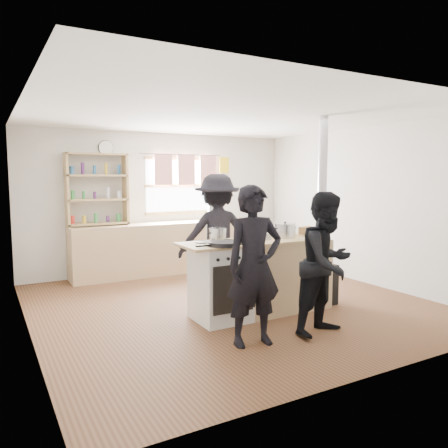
{
  "coord_description": "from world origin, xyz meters",
  "views": [
    {
      "loc": [
        -2.89,
        -5.02,
        1.7
      ],
      "look_at": [
        -0.15,
        -0.1,
        1.1
      ],
      "focal_mm": 35.0,
      "sensor_mm": 36.0,
      "label": 1
    }
  ],
  "objects_px": {
    "person_near_left": "(254,266)",
    "roast_tray": "(256,236)",
    "skillet_greens": "(223,244)",
    "person_far": "(217,235)",
    "stockpot_counter": "(285,230)",
    "thermos": "(211,213)",
    "cooking_island": "(262,276)",
    "person_near_right": "(327,263)",
    "stockpot_stove": "(218,234)",
    "bread_board": "(307,232)",
    "flue_heater": "(321,256)"
  },
  "relations": [
    {
      "from": "person_near_left",
      "to": "roast_tray",
      "type": "bearing_deg",
      "value": 63.69
    },
    {
      "from": "skillet_greens",
      "to": "person_far",
      "type": "bearing_deg",
      "value": 64.5
    },
    {
      "from": "stockpot_counter",
      "to": "person_far",
      "type": "bearing_deg",
      "value": 113.7
    },
    {
      "from": "stockpot_counter",
      "to": "thermos",
      "type": "bearing_deg",
      "value": 82.94
    },
    {
      "from": "cooking_island",
      "to": "person_far",
      "type": "relative_size",
      "value": 1.12
    },
    {
      "from": "person_near_right",
      "to": "stockpot_stove",
      "type": "bearing_deg",
      "value": 109.88
    },
    {
      "from": "skillet_greens",
      "to": "person_near_right",
      "type": "relative_size",
      "value": 0.23
    },
    {
      "from": "skillet_greens",
      "to": "stockpot_stove",
      "type": "height_order",
      "value": "stockpot_stove"
    },
    {
      "from": "bread_board",
      "to": "cooking_island",
      "type": "bearing_deg",
      "value": -177.82
    },
    {
      "from": "thermos",
      "to": "cooking_island",
      "type": "relative_size",
      "value": 0.14
    },
    {
      "from": "roast_tray",
      "to": "person_near_right",
      "type": "bearing_deg",
      "value": -76.23
    },
    {
      "from": "skillet_greens",
      "to": "person_near_left",
      "type": "xyz_separation_m",
      "value": [
        0.01,
        -0.62,
        -0.14
      ]
    },
    {
      "from": "skillet_greens",
      "to": "roast_tray",
      "type": "relative_size",
      "value": 1.1
    },
    {
      "from": "cooking_island",
      "to": "flue_heater",
      "type": "distance_m",
      "value": 0.93
    },
    {
      "from": "roast_tray",
      "to": "person_near_left",
      "type": "distance_m",
      "value": 1.09
    },
    {
      "from": "cooking_island",
      "to": "bread_board",
      "type": "bearing_deg",
      "value": 2.18
    },
    {
      "from": "bread_board",
      "to": "person_far",
      "type": "relative_size",
      "value": 0.18
    },
    {
      "from": "person_far",
      "to": "thermos",
      "type": "bearing_deg",
      "value": -98.49
    },
    {
      "from": "skillet_greens",
      "to": "flue_heater",
      "type": "bearing_deg",
      "value": 5.78
    },
    {
      "from": "thermos",
      "to": "flue_heater",
      "type": "relative_size",
      "value": 0.11
    },
    {
      "from": "stockpot_stove",
      "to": "person_near_right",
      "type": "xyz_separation_m",
      "value": [
        0.72,
        -1.16,
        -0.23
      ]
    },
    {
      "from": "stockpot_stove",
      "to": "flue_heater",
      "type": "xyz_separation_m",
      "value": [
        1.43,
        -0.26,
        -0.36
      ]
    },
    {
      "from": "thermos",
      "to": "cooking_island",
      "type": "distance_m",
      "value": 2.92
    },
    {
      "from": "person_near_right",
      "to": "person_far",
      "type": "distance_m",
      "value": 2.01
    },
    {
      "from": "roast_tray",
      "to": "flue_heater",
      "type": "distance_m",
      "value": 1.02
    },
    {
      "from": "stockpot_stove",
      "to": "person_far",
      "type": "bearing_deg",
      "value": 61.87
    },
    {
      "from": "roast_tray",
      "to": "person_near_right",
      "type": "distance_m",
      "value": 1.06
    },
    {
      "from": "thermos",
      "to": "stockpot_counter",
      "type": "xyz_separation_m",
      "value": [
        -0.34,
        -2.74,
        -0.01
      ]
    },
    {
      "from": "person_far",
      "to": "person_near_right",
      "type": "bearing_deg",
      "value": 113.75
    },
    {
      "from": "thermos",
      "to": "flue_heater",
      "type": "distance_m",
      "value": 2.85
    },
    {
      "from": "flue_heater",
      "to": "person_near_left",
      "type": "bearing_deg",
      "value": -153.54
    },
    {
      "from": "stockpot_counter",
      "to": "cooking_island",
      "type": "bearing_deg",
      "value": -175.88
    },
    {
      "from": "cooking_island",
      "to": "stockpot_counter",
      "type": "xyz_separation_m",
      "value": [
        0.37,
        0.03,
        0.56
      ]
    },
    {
      "from": "stockpot_stove",
      "to": "person_far",
      "type": "xyz_separation_m",
      "value": [
        0.44,
        0.83,
        -0.13
      ]
    },
    {
      "from": "stockpot_counter",
      "to": "person_far",
      "type": "xyz_separation_m",
      "value": [
        -0.44,
        1.01,
        -0.15
      ]
    },
    {
      "from": "stockpot_stove",
      "to": "person_near_right",
      "type": "bearing_deg",
      "value": -58.38
    },
    {
      "from": "person_near_right",
      "to": "skillet_greens",
      "type": "bearing_deg",
      "value": 127.76
    },
    {
      "from": "skillet_greens",
      "to": "person_near_left",
      "type": "height_order",
      "value": "person_near_left"
    },
    {
      "from": "cooking_island",
      "to": "person_near_left",
      "type": "relative_size",
      "value": 1.21
    },
    {
      "from": "thermos",
      "to": "stockpot_counter",
      "type": "bearing_deg",
      "value": -97.06
    },
    {
      "from": "roast_tray",
      "to": "person_near_right",
      "type": "xyz_separation_m",
      "value": [
        0.25,
        -1.01,
        -0.2
      ]
    },
    {
      "from": "stockpot_stove",
      "to": "bread_board",
      "type": "distance_m",
      "value": 1.27
    },
    {
      "from": "bread_board",
      "to": "stockpot_counter",
      "type": "bearing_deg",
      "value": -179.79
    },
    {
      "from": "thermos",
      "to": "stockpot_counter",
      "type": "relative_size",
      "value": 0.98
    },
    {
      "from": "thermos",
      "to": "bread_board",
      "type": "bearing_deg",
      "value": -89.46
    },
    {
      "from": "stockpot_counter",
      "to": "skillet_greens",
      "type": "bearing_deg",
      "value": -167.23
    },
    {
      "from": "thermos",
      "to": "person_near_right",
      "type": "distance_m",
      "value": 3.77
    },
    {
      "from": "stockpot_stove",
      "to": "bread_board",
      "type": "bearing_deg",
      "value": -8.34
    },
    {
      "from": "skillet_greens",
      "to": "bread_board",
      "type": "xyz_separation_m",
      "value": [
        1.41,
        0.24,
        0.02
      ]
    },
    {
      "from": "stockpot_counter",
      "to": "bread_board",
      "type": "height_order",
      "value": "stockpot_counter"
    }
  ]
}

